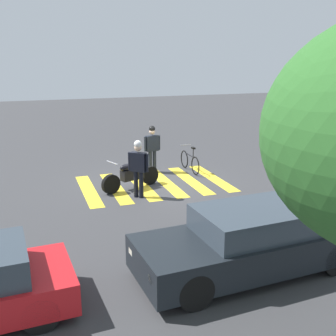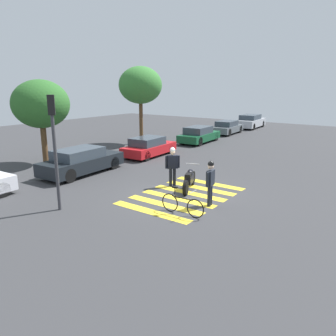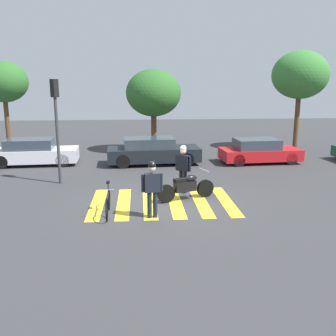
{
  "view_description": "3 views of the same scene",
  "coord_description": "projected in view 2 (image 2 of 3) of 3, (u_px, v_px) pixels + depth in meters",
  "views": [
    {
      "loc": [
        4.02,
        13.1,
        4.32
      ],
      "look_at": [
        -0.07,
        1.32,
        0.91
      ],
      "focal_mm": 44.17,
      "sensor_mm": 36.0,
      "label": 1
    },
    {
      "loc": [
        -11.2,
        -7.27,
        4.56
      ],
      "look_at": [
        0.38,
        1.09,
        0.97
      ],
      "focal_mm": 35.52,
      "sensor_mm": 36.0,
      "label": 2
    },
    {
      "loc": [
        -0.78,
        -12.55,
        4.11
      ],
      "look_at": [
        0.27,
        1.0,
        1.01
      ],
      "focal_mm": 40.28,
      "sensor_mm": 36.0,
      "label": 3
    }
  ],
  "objects": [
    {
      "name": "car_black_suv",
      "position": [
        81.0,
        161.0,
        17.42
      ],
      "size": [
        4.76,
        2.05,
        1.36
      ],
      "color": "black",
      "rests_on": "ground_plane"
    },
    {
      "name": "leaning_bicycle",
      "position": [
        182.0,
        204.0,
        11.92
      ],
      "size": [
        0.46,
        1.78,
        1.01
      ],
      "color": "black",
      "rests_on": "ground_plane"
    },
    {
      "name": "traffic_light_pole",
      "position": [
        54.0,
        135.0,
        11.82
      ],
      "size": [
        0.34,
        0.35,
        4.23
      ],
      "color": "#38383D",
      "rests_on": "ground_plane"
    },
    {
      "name": "street_tree_mid",
      "position": [
        41.0,
        104.0,
        18.88
      ],
      "size": [
        3.22,
        3.22,
        4.86
      ],
      "color": "brown",
      "rests_on": "ground_plane"
    },
    {
      "name": "car_green_compact",
      "position": [
        199.0,
        135.0,
        26.8
      ],
      "size": [
        4.46,
        2.02,
        1.31
      ],
      "color": "black",
      "rests_on": "ground_plane"
    },
    {
      "name": "car_red_convertible",
      "position": [
        149.0,
        147.0,
        21.76
      ],
      "size": [
        4.16,
        1.96,
        1.25
      ],
      "color": "black",
      "rests_on": "ground_plane"
    },
    {
      "name": "officer_on_foot",
      "position": [
        210.0,
        180.0,
        12.65
      ],
      "size": [
        0.66,
        0.28,
        1.79
      ],
      "color": "#1E232D",
      "rests_on": "ground_plane"
    },
    {
      "name": "car_grey_coupe",
      "position": [
        227.0,
        127.0,
        31.56
      ],
      "size": [
        4.22,
        1.94,
        1.26
      ],
      "color": "black",
      "rests_on": "ground_plane"
    },
    {
      "name": "crosswalk_stripes",
      "position": [
        184.0,
        196.0,
        14.05
      ],
      "size": [
        4.95,
        3.47,
        0.01
      ],
      "color": "yellow",
      "rests_on": "ground_plane"
    },
    {
      "name": "officer_by_motorcycle",
      "position": [
        173.0,
        164.0,
        15.14
      ],
      "size": [
        0.54,
        0.48,
        1.83
      ],
      "color": "black",
      "rests_on": "ground_plane"
    },
    {
      "name": "ground_plane",
      "position": [
        184.0,
        196.0,
        14.05
      ],
      "size": [
        60.0,
        60.0,
        0.0
      ],
      "primitive_type": "plane",
      "color": "#38383A"
    },
    {
      "name": "police_motorcycle",
      "position": [
        189.0,
        180.0,
        14.77
      ],
      "size": [
        2.13,
        1.02,
        1.04
      ],
      "color": "black",
      "rests_on": "ground_plane"
    },
    {
      "name": "street_tree_far",
      "position": [
        140.0,
        85.0,
        25.5
      ],
      "size": [
        3.33,
        3.33,
        5.95
      ],
      "color": "brown",
      "rests_on": "ground_plane"
    },
    {
      "name": "car_silver_sedan",
      "position": [
        251.0,
        121.0,
        35.89
      ],
      "size": [
        4.79,
        2.16,
        1.45
      ],
      "color": "black",
      "rests_on": "ground_plane"
    }
  ]
}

